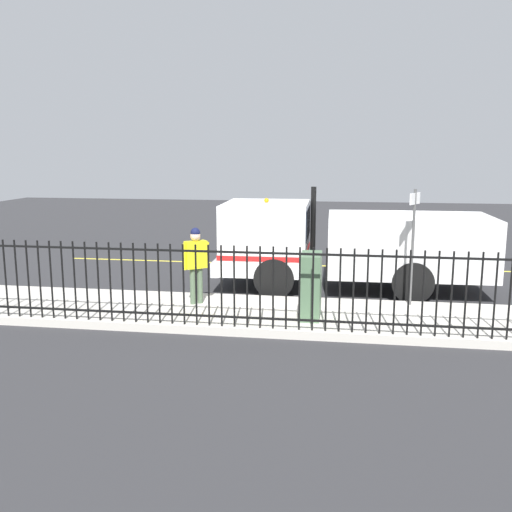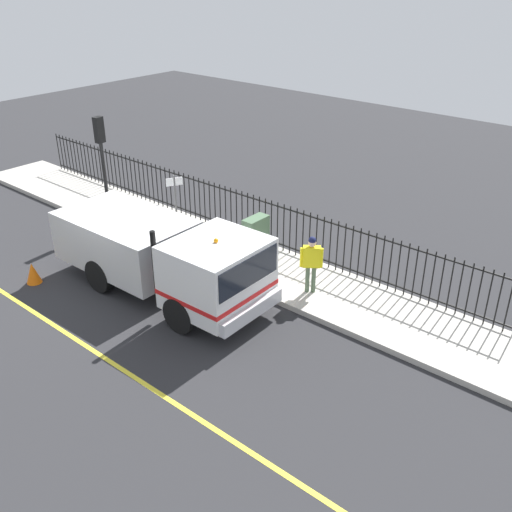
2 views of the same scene
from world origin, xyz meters
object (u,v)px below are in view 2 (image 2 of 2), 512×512
(traffic_cone, at_px, (33,273))
(street_sign, at_px, (176,205))
(worker_standing, at_px, (311,259))
(traffic_light_near, at_px, (101,148))
(work_truck, at_px, (168,255))
(utility_cabinet, at_px, (256,237))

(traffic_cone, xyz_separation_m, street_sign, (3.88, -1.94, 1.40))
(worker_standing, xyz_separation_m, traffic_light_near, (-0.58, 8.15, 1.59))
(work_truck, bearing_deg, utility_cabinet, 170.02)
(traffic_light_near, relative_size, utility_cabinet, 2.83)
(traffic_cone, bearing_deg, worker_standing, -55.44)
(utility_cabinet, height_order, street_sign, street_sign)
(worker_standing, bearing_deg, traffic_cone, -2.46)
(traffic_cone, bearing_deg, traffic_light_near, 22.29)
(work_truck, distance_m, street_sign, 2.46)
(work_truck, xyz_separation_m, traffic_cone, (-2.07, 3.55, -0.95))
(work_truck, distance_m, utility_cabinet, 3.16)
(traffic_light_near, height_order, street_sign, traffic_light_near)
(worker_standing, bearing_deg, work_truck, 2.11)
(worker_standing, distance_m, traffic_cone, 7.99)
(work_truck, relative_size, street_sign, 2.69)
(work_truck, bearing_deg, worker_standing, 127.84)
(utility_cabinet, xyz_separation_m, traffic_cone, (-5.17, 4.02, -0.50))
(traffic_light_near, bearing_deg, traffic_cone, 16.33)
(traffic_light_near, bearing_deg, street_sign, 83.31)
(street_sign, bearing_deg, traffic_cone, 153.45)
(work_truck, relative_size, utility_cabinet, 5.19)
(worker_standing, xyz_separation_m, street_sign, (-0.62, 4.60, 0.53))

